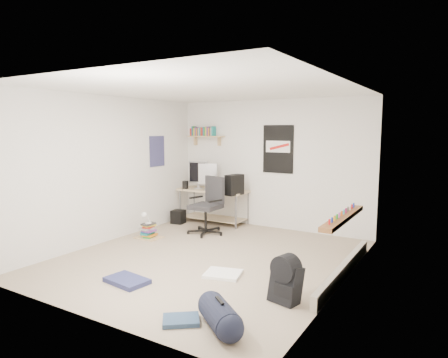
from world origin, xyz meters
The scene contains 26 objects.
floor centered at (0.00, 0.00, -0.01)m, with size 4.00×4.50×0.01m, color gray.
ceiling centered at (0.00, 0.00, 2.50)m, with size 4.00×4.50×0.01m, color white.
back_wall centered at (0.00, 2.25, 1.25)m, with size 4.00×0.01×2.50m, color silver.
left_wall centered at (-2.00, 0.00, 1.25)m, with size 0.01×4.50×2.50m, color silver.
right_wall centered at (2.00, 0.00, 1.25)m, with size 0.01×4.50×2.50m, color silver.
desk centered at (-1.17, 2.00, 0.36)m, with size 1.47×0.64×0.67m, color beige.
monitor_left centered at (-1.48, 1.89, 0.90)m, with size 0.41×0.10×0.46m, color #9E9DA2.
monitor_right centered at (-1.21, 1.85, 0.88)m, with size 0.38×0.10×0.42m, color #B9B9BE.
pc_tower centered at (-0.54, 1.75, 0.87)m, with size 0.18×0.38×0.39m, color black.
keyboard centered at (-1.12, 1.90, 0.68)m, with size 0.38×0.13×0.02m, color black.
speaker_left centered at (-1.70, 1.74, 0.77)m, with size 0.10×0.10×0.20m, color black.
speaker_right centered at (-0.75, 1.90, 0.75)m, with size 0.08×0.08×0.16m, color black.
office_chair centered at (-0.82, 1.17, 0.49)m, with size 0.70×0.70×1.07m, color black.
wall_shelf centered at (-1.45, 2.14, 1.78)m, with size 0.80×0.22×0.24m, color tan.
poster_back_wall centered at (0.15, 2.23, 1.55)m, with size 0.62×0.03×0.92m, color black.
poster_left_wall centered at (-1.99, 1.20, 1.50)m, with size 0.02×0.42×0.60m, color navy.
window centered at (1.95, 0.30, 1.45)m, with size 0.10×1.50×1.26m, color brown.
baseboard_heater centered at (1.96, 0.30, 0.09)m, with size 0.08×2.50×0.18m, color #B7B2A8.
backpack centered at (1.59, -0.82, 0.20)m, with size 0.33×0.26×0.44m, color black.
duffel_bag centered at (1.28, -1.74, 0.14)m, with size 0.28×0.28×0.54m, color black.
tshirt centered at (0.57, -0.50, 0.02)m, with size 0.47×0.39×0.04m, color white.
jeans_a centered at (-0.34, -1.35, 0.03)m, with size 0.55×0.35×0.06m, color navy.
jeans_b centered at (0.88, -1.83, 0.03)m, with size 0.36×0.27×0.05m, color navy.
book_stack centered at (-1.53, 0.39, 0.15)m, with size 0.42×0.35×0.29m, color brown.
desk_lamp centered at (-1.51, 0.37, 0.38)m, with size 0.11×0.19×0.19m, color silver.
subwoofer centered at (-1.75, 1.55, 0.14)m, with size 0.24×0.24×0.27m, color black.
Camera 1 is at (3.22, -4.87, 1.93)m, focal length 32.00 mm.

